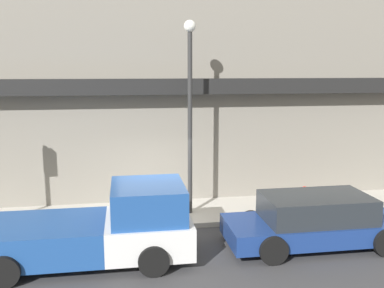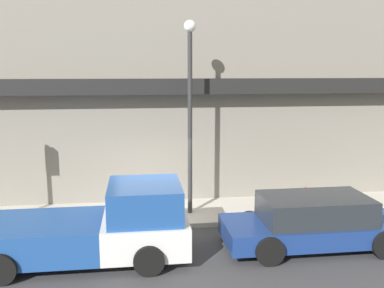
{
  "view_description": "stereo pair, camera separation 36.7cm",
  "coord_description": "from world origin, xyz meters",
  "px_view_note": "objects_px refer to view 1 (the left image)",
  "views": [
    {
      "loc": [
        -1.01,
        -11.78,
        4.62
      ],
      "look_at": [
        1.03,
        0.96,
        2.35
      ],
      "focal_mm": 40.0,
      "sensor_mm": 36.0,
      "label": 1
    },
    {
      "loc": [
        -0.65,
        -11.84,
        4.62
      ],
      "look_at": [
        1.03,
        0.96,
        2.35
      ],
      "focal_mm": 40.0,
      "sensor_mm": 36.0,
      "label": 2
    }
  ],
  "objects_px": {
    "pickup_truck": "(100,228)",
    "fire_hydrant": "(304,197)",
    "street_lamp": "(190,97)",
    "parked_car": "(315,221)"
  },
  "relations": [
    {
      "from": "pickup_truck",
      "to": "street_lamp",
      "type": "bearing_deg",
      "value": 45.82
    },
    {
      "from": "parked_car",
      "to": "fire_hydrant",
      "type": "xyz_separation_m",
      "value": [
        0.8,
        2.54,
        -0.17
      ]
    },
    {
      "from": "street_lamp",
      "to": "pickup_truck",
      "type": "bearing_deg",
      "value": -134.54
    },
    {
      "from": "fire_hydrant",
      "to": "street_lamp",
      "type": "xyz_separation_m",
      "value": [
        -3.73,
        0.14,
        3.29
      ]
    },
    {
      "from": "pickup_truck",
      "to": "fire_hydrant",
      "type": "xyz_separation_m",
      "value": [
        6.37,
        2.54,
        -0.3
      ]
    },
    {
      "from": "parked_car",
      "to": "fire_hydrant",
      "type": "height_order",
      "value": "parked_car"
    },
    {
      "from": "parked_car",
      "to": "fire_hydrant",
      "type": "bearing_deg",
      "value": 70.6
    },
    {
      "from": "pickup_truck",
      "to": "street_lamp",
      "type": "height_order",
      "value": "street_lamp"
    },
    {
      "from": "pickup_truck",
      "to": "fire_hydrant",
      "type": "bearing_deg",
      "value": 22.09
    },
    {
      "from": "pickup_truck",
      "to": "street_lamp",
      "type": "distance_m",
      "value": 4.8
    }
  ]
}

